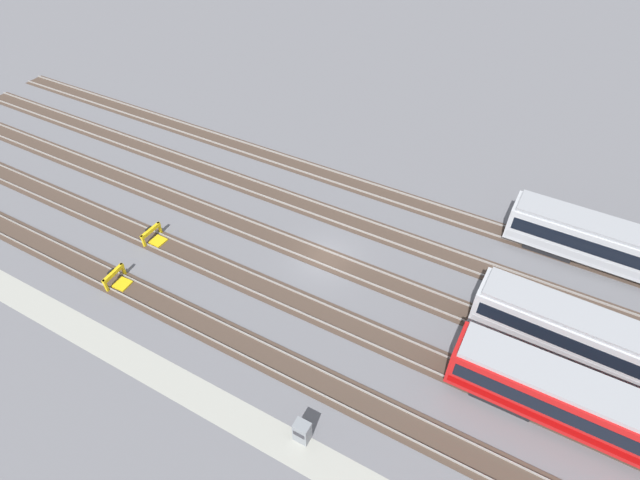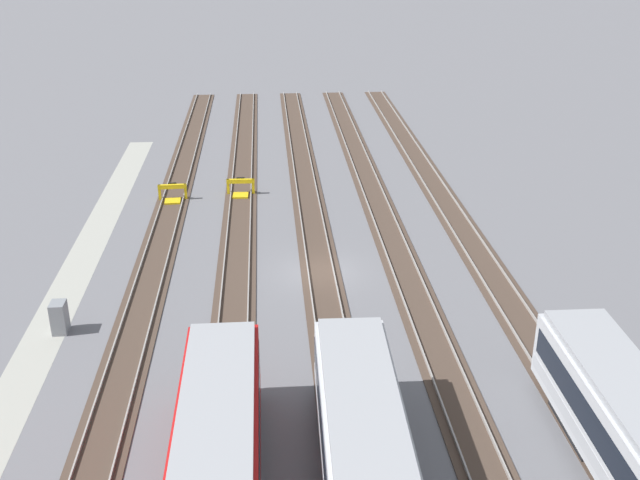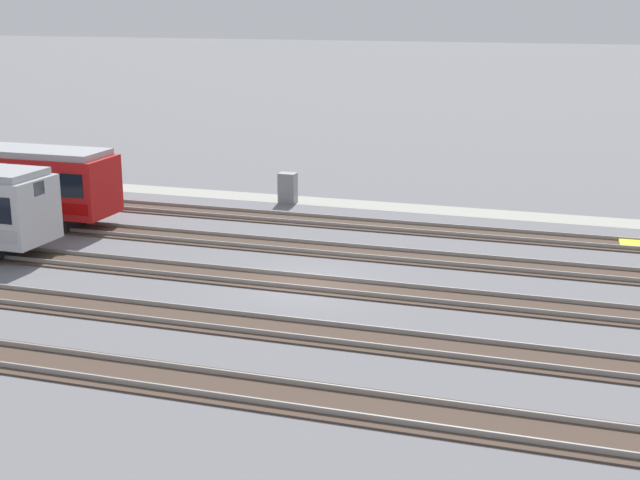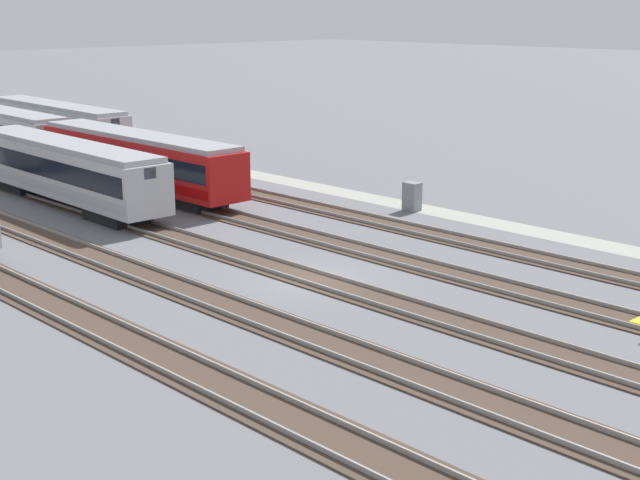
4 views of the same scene
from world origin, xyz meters
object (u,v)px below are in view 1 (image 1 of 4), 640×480
Objects in this scene: subway_car_front_row_right_inner at (616,419)px; subway_car_front_row_left_inner at (624,352)px; subway_car_front_row_rightmost at (637,254)px; bumper_stop_nearest_track at (117,279)px; electrical_cabinet at (302,431)px; bumper_stop_near_inner_track at (154,236)px.

subway_car_front_row_left_inner is at bearing 90.00° from subway_car_front_row_right_inner.
subway_car_front_row_rightmost is 37.63m from bumper_stop_nearest_track.
subway_car_front_row_right_inner is at bearing 8.23° from bumper_stop_nearest_track.
subway_car_front_row_right_inner is 17.03m from electrical_cabinet.
bumper_stop_nearest_track and bumper_stop_near_inner_track have the same top height.
subway_car_front_row_left_inner is at bearing -90.00° from subway_car_front_row_rightmost.
subway_car_front_row_rightmost is 8.98× the size of bumper_stop_near_inner_track.
subway_car_front_row_right_inner is 8.96× the size of bumper_stop_nearest_track.
bumper_stop_nearest_track is at bearing 168.62° from electrical_cabinet.
electrical_cabinet is (18.40, -8.28, 0.29)m from bumper_stop_near_inner_track.
subway_car_front_row_right_inner is 14.30m from subway_car_front_row_rightmost.
electrical_cabinet is at bearing -24.23° from bumper_stop_near_inner_track.
subway_car_front_row_right_inner reaches higher than electrical_cabinet.
subway_car_front_row_left_inner is 1.00× the size of subway_car_front_row_rightmost.
subway_car_front_row_left_inner reaches higher than bumper_stop_nearest_track.
electrical_cabinet reaches higher than bumper_stop_near_inner_track.
subway_car_front_row_rightmost reaches higher than bumper_stop_near_inner_track.
subway_car_front_row_left_inner is 33.87m from bumper_stop_nearest_track.
bumper_stop_nearest_track is 1.26× the size of electrical_cabinet.
electrical_cabinet is at bearing -123.38° from subway_car_front_row_rightmost.
bumper_stop_near_inner_track is (-0.79, 4.74, 0.00)m from bumper_stop_nearest_track.
subway_car_front_row_left_inner is 9.44m from subway_car_front_row_rightmost.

